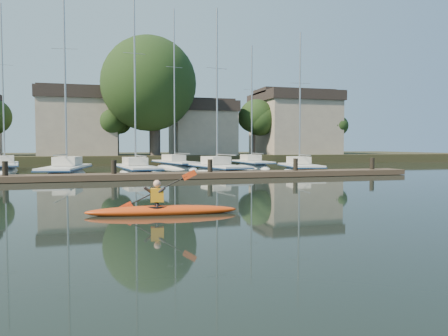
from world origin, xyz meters
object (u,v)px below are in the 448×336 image
object	(u,v)px
sailboat_4	(300,175)
sailboat_6	(176,170)
sailboat_5	(5,173)
sailboat_7	(252,169)
sailboat_3	(218,176)
dock	(163,176)
sailboat_2	(136,177)
sailboat_1	(66,179)
kayak	(161,209)

from	to	relation	value
sailboat_4	sailboat_6	xyz separation A→B (m)	(-8.12, 9.65, 0.01)
sailboat_5	sailboat_7	size ratio (longest dim) A/B	1.17
sailboat_3	sailboat_7	world-z (taller)	sailboat_3
sailboat_3	sailboat_5	bearing A→B (deg)	142.76
dock	sailboat_5	distance (m)	17.08
dock	sailboat_3	world-z (taller)	sailboat_3
dock	sailboat_4	distance (m)	11.76
sailboat_3	dock	bearing A→B (deg)	-147.58
sailboat_3	sailboat_6	size ratio (longest dim) A/B	0.84
sailboat_3	sailboat_5	world-z (taller)	sailboat_5
dock	sailboat_2	size ratio (longest dim) A/B	2.26
dock	sailboat_2	world-z (taller)	sailboat_2
sailboat_1	sailboat_7	distance (m)	17.96
sailboat_1	sailboat_2	xyz separation A→B (m)	(4.83, 0.37, 0.02)
sailboat_2	sailboat_3	distance (m)	6.03
sailboat_4	sailboat_6	distance (m)	12.61
sailboat_4	sailboat_5	bearing A→B (deg)	166.66
kayak	sailboat_7	world-z (taller)	sailboat_7
kayak	dock	size ratio (longest dim) A/B	0.14
sailboat_2	sailboat_5	distance (m)	12.68
sailboat_4	sailboat_5	xyz separation A→B (m)	(-22.60, 8.93, 0.01)
sailboat_7	kayak	bearing A→B (deg)	-116.25
sailboat_4	sailboat_6	size ratio (longest dim) A/B	0.75
kayak	sailboat_5	distance (m)	28.28
kayak	sailboat_1	size ratio (longest dim) A/B	0.31
sailboat_1	sailboat_7	size ratio (longest dim) A/B	1.17
sailboat_2	sailboat_3	xyz separation A→B (m)	(5.96, -0.87, -0.01)
dock	sailboat_4	xyz separation A→B (m)	(11.15, 3.74, -0.40)
kayak	sailboat_4	distance (m)	22.08
kayak	sailboat_6	distance (m)	27.84
sailboat_1	sailboat_5	distance (m)	9.56
sailboat_1	sailboat_6	bearing A→B (deg)	52.20
kayak	sailboat_6	size ratio (longest dim) A/B	0.29
sailboat_2	sailboat_6	distance (m)	9.31
sailboat_3	sailboat_5	size ratio (longest dim) A/B	0.90
sailboat_2	sailboat_7	size ratio (longest dim) A/B	1.17
dock	sailboat_7	size ratio (longest dim) A/B	2.64
dock	sailboat_1	size ratio (longest dim) A/B	2.25
sailboat_2	sailboat_5	xyz separation A→B (m)	(-10.19, 7.54, -0.00)
sailboat_5	sailboat_3	bearing A→B (deg)	-36.73
dock	sailboat_4	world-z (taller)	sailboat_4
sailboat_6	dock	bearing A→B (deg)	-113.85
sailboat_1	sailboat_4	xyz separation A→B (m)	(17.23, -1.02, 0.01)
sailboat_3	sailboat_6	bearing A→B (deg)	90.64
sailboat_1	sailboat_2	bearing A→B (deg)	13.12
sailboat_5	sailboat_7	world-z (taller)	sailboat_5
sailboat_5	sailboat_6	distance (m)	14.50
kayak	dock	distance (m)	14.13
sailboat_1	sailboat_7	bearing A→B (deg)	33.37
sailboat_2	sailboat_7	bearing A→B (deg)	24.38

